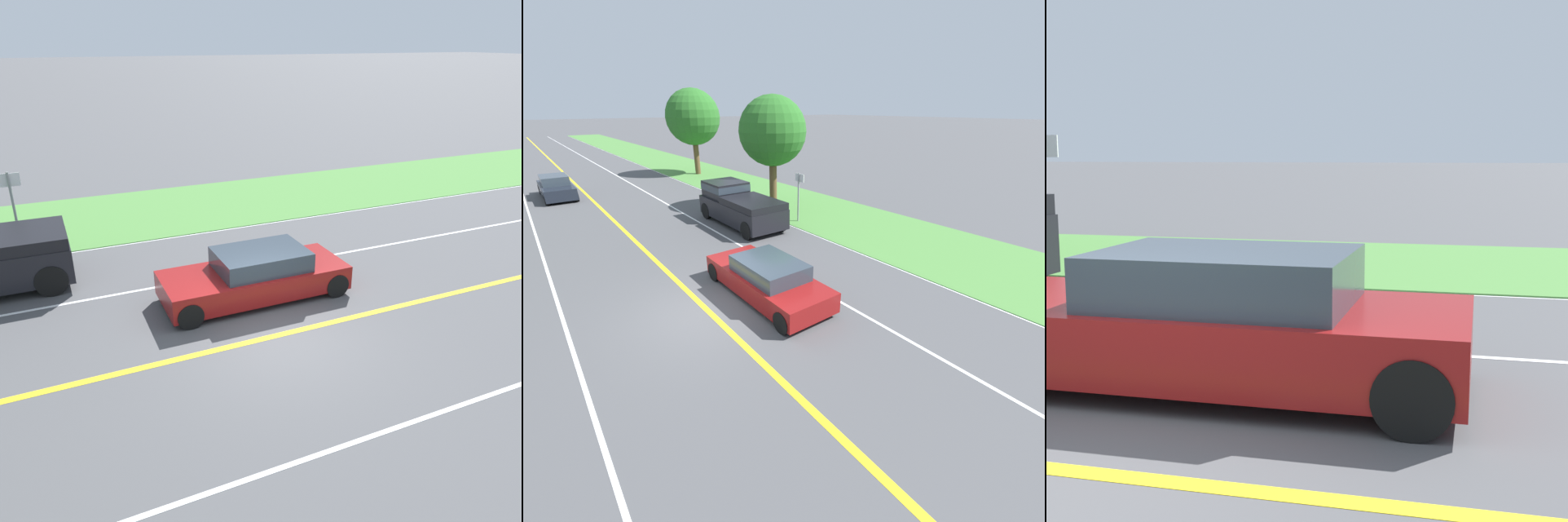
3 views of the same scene
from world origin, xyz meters
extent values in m
plane|color=#4C4C4F|center=(0.00, 0.00, 0.00)|extent=(400.00, 400.00, 0.00)
cube|color=yellow|center=(0.00, 0.00, 0.00)|extent=(0.18, 160.00, 0.01)
cube|color=white|center=(7.00, 0.00, 0.00)|extent=(0.14, 160.00, 0.01)
cube|color=white|center=(3.50, 0.00, 0.00)|extent=(0.10, 160.00, 0.01)
cube|color=white|center=(-3.50, 0.00, 0.00)|extent=(0.10, 160.00, 0.01)
cube|color=#4C843D|center=(10.00, 0.00, 0.01)|extent=(6.00, 160.00, 0.03)
cube|color=maroon|center=(1.94, -0.27, 0.48)|extent=(1.82, 4.71, 0.62)
cube|color=#2D3842|center=(1.94, -0.45, 1.03)|extent=(1.56, 2.26, 0.48)
cylinder|color=black|center=(2.76, 1.68, 0.31)|extent=(0.22, 0.63, 0.63)
cylinder|color=black|center=(2.76, -2.21, 0.31)|extent=(0.22, 0.63, 0.63)
cylinder|color=black|center=(1.12, 1.68, 0.31)|extent=(0.22, 0.63, 0.63)
cylinder|color=black|center=(1.12, -2.21, 0.31)|extent=(0.22, 0.63, 0.63)
ellipsoid|color=black|center=(3.13, -1.06, 0.45)|extent=(0.38, 0.63, 0.24)
cylinder|color=black|center=(3.26, -0.89, 0.17)|extent=(0.07, 0.07, 0.33)
cylinder|color=black|center=(3.12, -1.28, 0.17)|extent=(0.07, 0.07, 0.33)
cylinder|color=black|center=(3.14, -0.85, 0.17)|extent=(0.07, 0.07, 0.33)
cylinder|color=black|center=(3.00, -1.24, 0.17)|extent=(0.07, 0.07, 0.33)
cylinder|color=black|center=(3.22, -0.83, 0.55)|extent=(0.17, 0.20, 0.16)
sphere|color=black|center=(3.25, -0.73, 0.61)|extent=(0.26, 0.26, 0.20)
ellipsoid|color=#331E14|center=(3.30, -0.59, 0.59)|extent=(0.12, 0.12, 0.08)
cone|color=black|center=(3.30, -0.75, 0.69)|extent=(0.08, 0.08, 0.09)
cone|color=black|center=(3.20, -0.72, 0.69)|extent=(0.08, 0.08, 0.09)
cylinder|color=black|center=(3.00, -1.43, 0.49)|extent=(0.12, 0.23, 0.22)
cube|color=black|center=(5.10, 5.43, 1.34)|extent=(2.03, 3.01, 0.32)
cylinder|color=black|center=(6.05, 4.48, 0.42)|extent=(0.22, 0.84, 0.84)
cylinder|color=black|center=(4.15, 4.48, 0.42)|extent=(0.22, 0.84, 0.84)
cylinder|color=gray|center=(7.72, 5.19, 1.26)|extent=(0.08, 0.08, 2.52)
cube|color=white|center=(7.78, 5.19, 2.27)|extent=(0.03, 0.64, 0.40)
camera|label=1|loc=(-8.81, 4.30, 6.13)|focal=35.00mm
camera|label=2|loc=(-3.56, -8.41, 5.54)|focal=24.00mm
camera|label=3|loc=(-4.13, -2.66, 2.11)|focal=50.00mm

